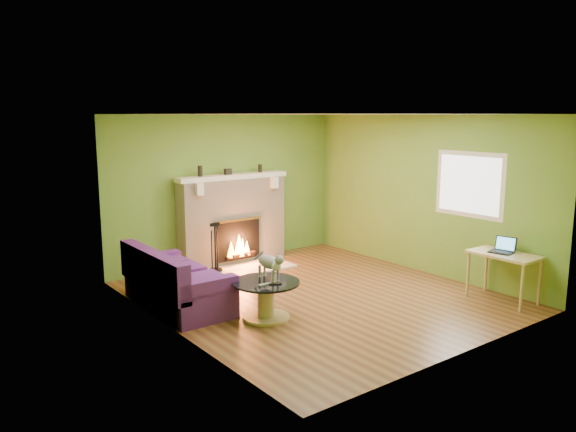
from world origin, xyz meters
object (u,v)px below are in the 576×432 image
coffee_table (266,297)px  cat (269,265)px  sofa (174,284)px  desk (504,259)px

coffee_table → cat: cat is taller
sofa → coffee_table: 1.35m
coffee_table → cat: size_ratio=1.43×
sofa → coffee_table: size_ratio=2.10×
sofa → coffee_table: sofa is taller
coffee_table → desk: bearing=-25.1°
desk → cat: (-2.99, 1.48, 0.08)m
desk → cat: size_ratio=1.53×
coffee_table → sofa: bearing=123.5°
sofa → cat: (0.82, -1.07, 0.37)m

